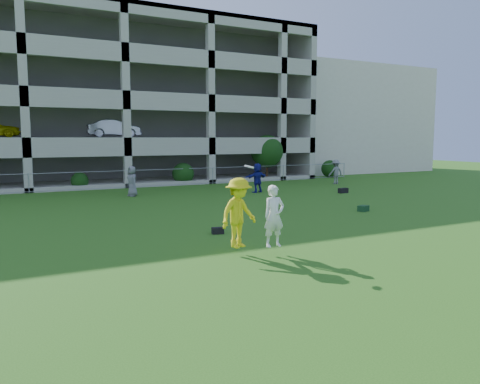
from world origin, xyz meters
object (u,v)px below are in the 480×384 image
bystander_c (132,181)px  parking_garage (99,104)px  crate_d (273,208)px  frisbee_contest (246,213)px  stucco_building (326,121)px  bystander_d (257,178)px  bystander_f (336,172)px

bystander_c → parking_garage: size_ratio=0.06×
crate_d → bystander_c: bearing=117.0°
frisbee_contest → stucco_building: bearing=48.7°
stucco_building → bystander_c: 27.70m
bystander_c → frisbee_contest: frisbee_contest is taller
stucco_building → frisbee_contest: stucco_building is taller
bystander_d → stucco_building: bearing=-151.6°
parking_garage → crate_d: bearing=-81.2°
crate_d → bystander_f: bearing=39.0°
bystander_d → parking_garage: (-6.27, 14.69, 5.13)m
frisbee_contest → parking_garage: (1.56, 27.70, 4.83)m
frisbee_contest → bystander_c: bearing=87.5°
stucco_building → crate_d: bearing=-132.4°
bystander_f → parking_garage: 19.50m
bystander_c → parking_garage: (0.91, 13.03, 5.16)m
bystander_f → frisbee_contest: size_ratio=0.74×
bystander_f → frisbee_contest: bearing=46.1°
bystander_c → parking_garage: 14.04m
stucco_building → frisbee_contest: (-24.57, -28.00, -3.82)m
bystander_c → crate_d: 9.28m
bystander_c → frisbee_contest: size_ratio=0.73×
bystander_d → crate_d: size_ratio=5.03×
bystander_c → bystander_d: (7.18, -1.67, 0.03)m
bystander_d → crate_d: 7.25m
crate_d → frisbee_contest: (-4.86, -6.43, 1.03)m
stucco_building → bystander_c: (-23.92, -13.33, -4.15)m
stucco_building → bystander_c: stucco_building is taller
bystander_c → bystander_f: 14.69m
stucco_building → bystander_c: bearing=-150.9°
crate_d → parking_garage: size_ratio=0.01×
stucco_building → parking_garage: parking_garage is taller
crate_d → frisbee_contest: bearing=-127.1°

